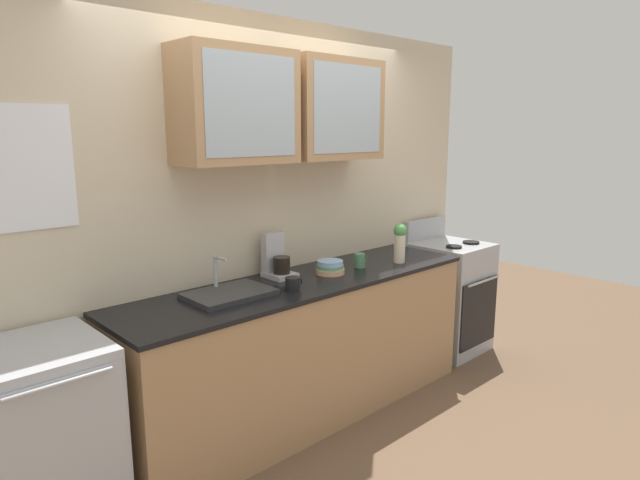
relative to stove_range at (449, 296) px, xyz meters
The scene contains 11 objects.
ground_plane 1.73m from the stove_range, behind, with size 10.00×10.00×0.00m, color brown.
back_wall_unit 1.97m from the stove_range, 168.98° to the left, with size 4.07×0.43×2.60m.
counter 1.66m from the stove_range, behind, with size 2.57×0.65×0.94m.
stove_range is the anchor object (origin of this frame).
sink_faucet 2.27m from the stove_range, behind, with size 0.48×0.34×0.22m.
bowl_stack 1.52m from the stove_range, behind, with size 0.19×0.19×0.09m.
vase 1.05m from the stove_range, behind, with size 0.09×0.09×0.28m.
cup_near_sink 1.95m from the stove_range, behind, with size 0.12×0.09×0.08m.
cup_near_bowls 1.27m from the stove_range, behind, with size 0.11×0.08×0.10m.
dishwasher 3.28m from the stove_range, behind, with size 0.57×0.64×0.94m.
coffee_maker 1.84m from the stove_range, behind, with size 0.17×0.20×0.29m.
Camera 1 is at (-2.26, -2.55, 1.89)m, focal length 30.75 mm.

